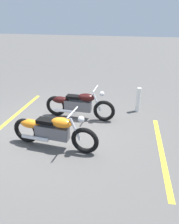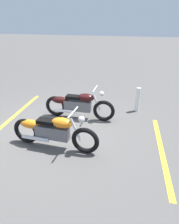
# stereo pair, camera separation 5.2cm
# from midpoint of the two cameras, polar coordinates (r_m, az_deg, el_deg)

# --- Properties ---
(ground_plane) EXTENTS (60.00, 60.00, 0.00)m
(ground_plane) POSITION_cam_midpoint_polar(r_m,az_deg,el_deg) (6.05, -9.48, -4.60)
(ground_plane) COLOR #514F4C
(motorcycle_bright_foreground) EXTENTS (2.23, 0.62, 1.04)m
(motorcycle_bright_foreground) POSITION_cam_midpoint_polar(r_m,az_deg,el_deg) (5.04, -10.16, -5.07)
(motorcycle_bright_foreground) COLOR black
(motorcycle_bright_foreground) RESTS_ON ground
(motorcycle_dark_foreground) EXTENTS (2.23, 0.62, 1.04)m
(motorcycle_dark_foreground) POSITION_cam_midpoint_polar(r_m,az_deg,el_deg) (6.40, -3.08, 2.10)
(motorcycle_dark_foreground) COLOR black
(motorcycle_dark_foreground) RESTS_ON ground
(bollard_post) EXTENTS (0.14, 0.14, 0.83)m
(bollard_post) POSITION_cam_midpoint_polar(r_m,az_deg,el_deg) (7.08, 13.52, 3.30)
(bollard_post) COLOR white
(bollard_post) RESTS_ON ground
(parking_stripe_near) EXTENTS (0.25, 3.20, 0.01)m
(parking_stripe_near) POSITION_cam_midpoint_polar(r_m,az_deg,el_deg) (7.34, -18.78, -0.07)
(parking_stripe_near) COLOR yellow
(parking_stripe_near) RESTS_ON ground
(parking_stripe_mid) EXTENTS (0.25, 3.20, 0.01)m
(parking_stripe_mid) POSITION_cam_midpoint_polar(r_m,az_deg,el_deg) (5.37, 19.49, -9.97)
(parking_stripe_mid) COLOR yellow
(parking_stripe_mid) RESTS_ON ground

